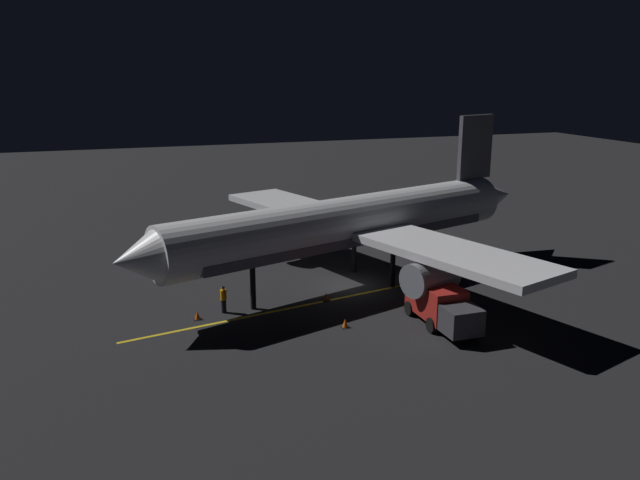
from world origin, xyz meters
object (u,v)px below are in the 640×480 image
(baggage_truck, at_px, (182,251))
(airliner, at_px, (354,224))
(traffic_cone_under_wing, at_px, (345,323))
(traffic_cone_near_right, at_px, (197,315))
(ground_crew_worker, at_px, (224,299))
(catering_truck, at_px, (441,305))
(traffic_cone_near_left, at_px, (326,297))

(baggage_truck, bearing_deg, airliner, -127.47)
(airliner, xyz_separation_m, traffic_cone_under_wing, (-7.22, 3.41, -4.14))
(traffic_cone_near_right, bearing_deg, baggage_truck, -2.64)
(ground_crew_worker, bearing_deg, catering_truck, -117.77)
(baggage_truck, xyz_separation_m, ground_crew_worker, (-10.92, -1.21, -0.29))
(airliner, relative_size, traffic_cone_under_wing, 60.64)
(airliner, distance_m, traffic_cone_under_wing, 8.99)
(traffic_cone_under_wing, bearing_deg, airliner, -25.27)
(traffic_cone_under_wing, bearing_deg, catering_truck, -105.54)
(catering_truck, bearing_deg, baggage_truck, 37.22)
(catering_truck, bearing_deg, ground_crew_worker, 62.23)
(ground_crew_worker, bearing_deg, traffic_cone_near_left, -90.19)
(ground_crew_worker, bearing_deg, traffic_cone_under_wing, -126.56)
(airliner, xyz_separation_m, traffic_cone_near_right, (-3.10, 11.48, -4.14))
(catering_truck, xyz_separation_m, traffic_cone_near_left, (6.19, 5.01, -1.00))
(traffic_cone_near_left, bearing_deg, traffic_cone_under_wing, 174.37)
(traffic_cone_near_left, relative_size, traffic_cone_under_wing, 1.00)
(baggage_truck, distance_m, traffic_cone_under_wing, 17.36)
(baggage_truck, distance_m, traffic_cone_near_right, 11.55)
(catering_truck, relative_size, traffic_cone_under_wing, 10.72)
(airliner, bearing_deg, catering_truck, -166.71)
(ground_crew_worker, relative_size, traffic_cone_under_wing, 3.16)
(baggage_truck, relative_size, traffic_cone_under_wing, 10.53)
(airliner, xyz_separation_m, catering_truck, (-8.74, -2.06, -3.15))
(catering_truck, bearing_deg, traffic_cone_near_left, 38.98)
(ground_crew_worker, distance_m, traffic_cone_near_left, 6.82)
(ground_crew_worker, height_order, traffic_cone_under_wing, ground_crew_worker)
(traffic_cone_near_left, xyz_separation_m, traffic_cone_near_right, (-0.56, 8.53, 0.00))
(traffic_cone_under_wing, bearing_deg, baggage_truck, 25.78)
(traffic_cone_near_left, height_order, traffic_cone_under_wing, same)
(traffic_cone_under_wing, bearing_deg, traffic_cone_near_right, 63.00)
(baggage_truck, relative_size, traffic_cone_near_left, 10.53)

